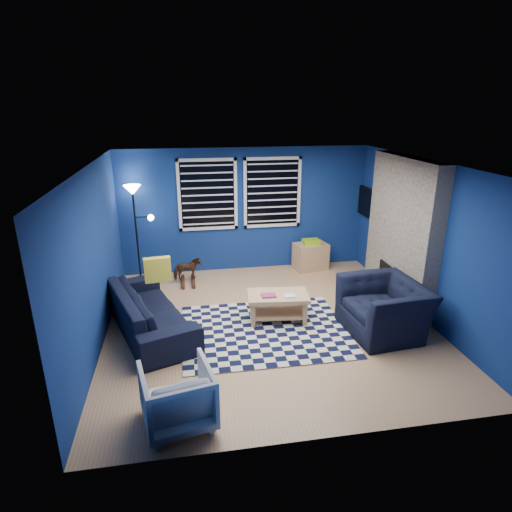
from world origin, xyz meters
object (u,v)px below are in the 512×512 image
at_px(armchair_bent, 177,396).
at_px(rocking_horse, 187,269).
at_px(coffee_table, 278,302).
at_px(floor_lamp, 135,203).
at_px(tv, 370,204).
at_px(sofa, 149,310).
at_px(cabinet, 310,256).
at_px(armchair_big, 384,308).

xyz_separation_m(armchair_bent, rocking_horse, (0.18, 3.86, -0.05)).
relative_size(coffee_table, floor_lamp, 0.54).
bearing_deg(tv, rocking_horse, -177.97).
relative_size(sofa, armchair_bent, 2.99).
distance_m(tv, sofa, 4.79).
xyz_separation_m(tv, floor_lamp, (-4.57, 0.25, 0.14)).
distance_m(tv, coffee_table, 3.16).
xyz_separation_m(sofa, cabinet, (3.17, 2.06, -0.04)).
xyz_separation_m(armchair_bent, floor_lamp, (-0.71, 4.24, 1.19)).
bearing_deg(armchair_big, tv, 157.23).
bearing_deg(rocking_horse, floor_lamp, 54.32).
xyz_separation_m(sofa, armchair_big, (3.50, -0.66, 0.07)).
bearing_deg(coffee_table, floor_lamp, 136.93).
distance_m(armchair_bent, floor_lamp, 4.46).
bearing_deg(coffee_table, armchair_bent, -126.83).
relative_size(armchair_bent, rocking_horse, 1.44).
xyz_separation_m(tv, coffee_table, (-2.29, -1.89, -1.07)).
bearing_deg(rocking_horse, armchair_big, -142.40).
distance_m(sofa, floor_lamp, 2.43).
relative_size(coffee_table, cabinet, 1.38).
height_order(armchair_bent, coffee_table, armchair_bent).
distance_m(sofa, armchair_bent, 2.19).
relative_size(sofa, armchair_big, 1.85).
bearing_deg(floor_lamp, sofa, -82.11).
distance_m(coffee_table, cabinet, 2.41).
height_order(sofa, rocking_horse, sofa).
bearing_deg(floor_lamp, tv, -3.08).
relative_size(sofa, coffee_table, 2.22).
height_order(rocking_horse, floor_lamp, floor_lamp).
bearing_deg(cabinet, rocking_horse, 176.87).
distance_m(armchair_big, armchair_bent, 3.41).
xyz_separation_m(armchair_big, rocking_horse, (-2.89, 2.38, -0.10)).
relative_size(armchair_big, armchair_bent, 1.62).
bearing_deg(armchair_big, cabinet, -178.51).
distance_m(sofa, cabinet, 3.78).
height_order(tv, sofa, tv).
xyz_separation_m(tv, armchair_big, (-0.79, -2.51, -1.01)).
height_order(tv, coffee_table, tv).
relative_size(tv, rocking_horse, 1.92).
bearing_deg(tv, coffee_table, -140.41).
xyz_separation_m(rocking_horse, floor_lamp, (-0.90, 0.38, 1.25)).
relative_size(cabinet, floor_lamp, 0.39).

